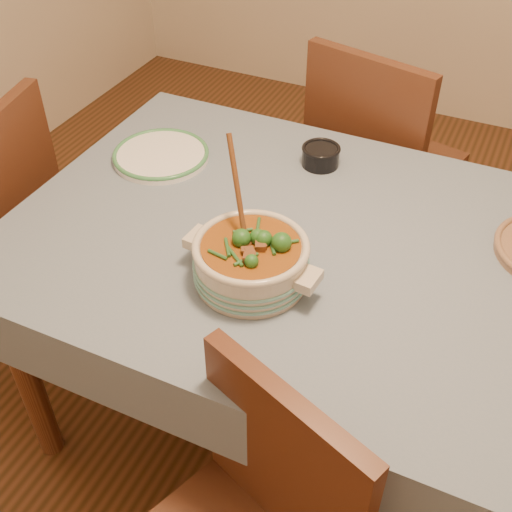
{
  "coord_description": "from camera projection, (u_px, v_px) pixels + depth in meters",
  "views": [
    {
      "loc": [
        0.34,
        -1.19,
        1.79
      ],
      "look_at": [
        -0.12,
        -0.21,
        0.85
      ],
      "focal_mm": 45.0,
      "sensor_mm": 36.0,
      "label": 1
    }
  ],
  "objects": [
    {
      "name": "floor",
      "position": [
        316.0,
        424.0,
        2.1
      ],
      "size": [
        4.5,
        4.5,
        0.0
      ],
      "primitive_type": "plane",
      "color": "#3F2712",
      "rests_on": "ground"
    },
    {
      "name": "dining_table",
      "position": [
        332.0,
        274.0,
        1.66
      ],
      "size": [
        1.68,
        1.08,
        0.76
      ],
      "color": "brown",
      "rests_on": "floor"
    },
    {
      "name": "stew_casserole",
      "position": [
        251.0,
        258.0,
        1.47
      ],
      "size": [
        0.34,
        0.28,
        0.32
      ],
      "rotation": [
        0.0,
        0.0,
        -0.08
      ],
      "color": "beige",
      "rests_on": "dining_table"
    },
    {
      "name": "white_plate",
      "position": [
        161.0,
        155.0,
        1.9
      ],
      "size": [
        0.37,
        0.37,
        0.03
      ],
      "rotation": [
        0.0,
        0.0,
        -0.41
      ],
      "color": "white",
      "rests_on": "dining_table"
    },
    {
      "name": "condiment_bowl",
      "position": [
        321.0,
        155.0,
        1.87
      ],
      "size": [
        0.13,
        0.13,
        0.06
      ],
      "rotation": [
        0.0,
        0.0,
        0.18
      ],
      "color": "black",
      "rests_on": "dining_table"
    },
    {
      "name": "chair_far",
      "position": [
        375.0,
        158.0,
        2.3
      ],
      "size": [
        0.55,
        0.55,
        0.97
      ],
      "rotation": [
        0.0,
        0.0,
        2.9
      ],
      "color": "#522C19",
      "rests_on": "floor"
    }
  ]
}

